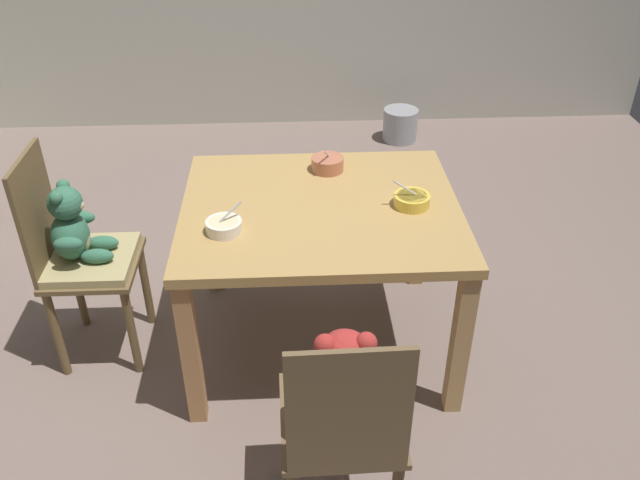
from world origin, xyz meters
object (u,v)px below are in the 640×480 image
porridge_bowl_yellow_near_right (412,200)px  porridge_bowl_terracotta_far_center (327,163)px  teddy_chair_near_left (78,245)px  metal_pail (400,125)px  porridge_bowl_white_near_left (224,226)px  teddy_chair_near_front (343,403)px  dining_table (321,226)px

porridge_bowl_yellow_near_right → porridge_bowl_terracotta_far_center: bearing=134.2°
teddy_chair_near_left → metal_pail: (1.69, 2.14, -0.43)m
porridge_bowl_white_near_left → metal_pail: size_ratio=0.56×
teddy_chair_near_front → metal_pail: (0.68, 3.07, -0.46)m
dining_table → porridge_bowl_white_near_left: (-0.37, -0.18, 0.12)m
porridge_bowl_yellow_near_right → dining_table: bearing=176.5°
metal_pail → teddy_chair_near_left: bearing=-128.3°
porridge_bowl_yellow_near_right → porridge_bowl_white_near_left: size_ratio=1.11×
teddy_chair_near_front → porridge_bowl_terracotta_far_center: size_ratio=6.13×
porridge_bowl_white_near_left → porridge_bowl_terracotta_far_center: (0.42, 0.48, 0.01)m
dining_table → teddy_chair_near_front: size_ratio=1.22×
porridge_bowl_white_near_left → porridge_bowl_terracotta_far_center: 0.64m
teddy_chair_near_front → porridge_bowl_terracotta_far_center: (0.03, 1.22, 0.17)m
porridge_bowl_yellow_near_right → teddy_chair_near_left: bearing=178.6°
teddy_chair_near_front → porridge_bowl_terracotta_far_center: teddy_chair_near_front is taller
porridge_bowl_terracotta_far_center → metal_pail: (0.65, 1.85, -0.63)m
teddy_chair_near_front → metal_pail: 3.18m
dining_table → porridge_bowl_yellow_near_right: porridge_bowl_yellow_near_right is taller
porridge_bowl_terracotta_far_center → dining_table: bearing=-98.6°
porridge_bowl_yellow_near_right → porridge_bowl_white_near_left: porridge_bowl_yellow_near_right is taller
teddy_chair_near_left → porridge_bowl_yellow_near_right: bearing=-1.0°
dining_table → teddy_chair_near_front: 0.92m
dining_table → porridge_bowl_white_near_left: bearing=-154.4°
dining_table → metal_pail: size_ratio=4.46×
porridge_bowl_terracotta_far_center → metal_pail: porridge_bowl_terracotta_far_center is taller
teddy_chair_near_front → porridge_bowl_white_near_left: bearing=26.5°
teddy_chair_near_left → porridge_bowl_white_near_left: bearing=-16.5°
porridge_bowl_terracotta_far_center → teddy_chair_near_left: bearing=-164.3°
porridge_bowl_terracotta_far_center → teddy_chair_near_front: bearing=-91.3°
teddy_chair_near_left → porridge_bowl_white_near_left: teddy_chair_near_left is taller
porridge_bowl_white_near_left → porridge_bowl_terracotta_far_center: bearing=49.0°
teddy_chair_near_front → porridge_bowl_white_near_left: 0.85m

